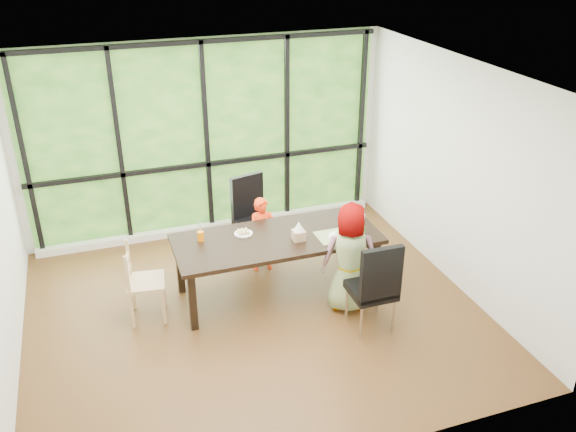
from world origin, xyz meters
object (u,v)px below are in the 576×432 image
at_px(chair_window_leather, 255,218).
at_px(chair_end_beech, 146,282).
at_px(white_mug, 362,217).
at_px(chair_interior_leather, 372,284).
at_px(tissue_box, 299,235).
at_px(orange_cup, 201,236).
at_px(dining_table, 277,265).
at_px(child_toddler, 263,234).
at_px(plate_far, 243,233).
at_px(green_cup, 362,231).
at_px(plate_near, 339,236).
at_px(child_older, 352,257).

relative_size(chair_window_leather, chair_end_beech, 1.20).
xyz_separation_m(chair_window_leather, white_mug, (1.10, -0.88, 0.25)).
relative_size(chair_interior_leather, tissue_box, 7.88).
bearing_deg(orange_cup, dining_table, -13.26).
xyz_separation_m(dining_table, orange_cup, (-0.85, 0.20, 0.43)).
relative_size(chair_window_leather, tissue_box, 7.88).
distance_m(dining_table, child_toddler, 0.60).
relative_size(child_toddler, plate_far, 4.54).
xyz_separation_m(dining_table, green_cup, (0.94, -0.27, 0.43)).
xyz_separation_m(chair_interior_leather, child_toddler, (-0.75, 1.56, -0.05)).
bearing_deg(chair_end_beech, green_cup, -88.47).
xyz_separation_m(dining_table, chair_interior_leather, (0.75, -0.97, 0.17)).
xyz_separation_m(dining_table, tissue_box, (0.21, -0.14, 0.43)).
bearing_deg(white_mug, plate_far, 175.07).
bearing_deg(chair_interior_leather, plate_near, -84.01).
relative_size(chair_window_leather, child_older, 0.83).
distance_m(plate_far, plate_near, 1.11).
height_order(child_toddler, white_mug, child_toddler).
bearing_deg(child_older, child_toddler, -39.29).
bearing_deg(chair_window_leather, orange_cup, -153.58).
height_order(dining_table, chair_window_leather, chair_window_leather).
height_order(child_toddler, plate_far, child_toddler).
xyz_separation_m(chair_window_leather, orange_cup, (-0.86, -0.75, 0.27)).
bearing_deg(tissue_box, chair_window_leather, 100.38).
height_order(plate_near, tissue_box, tissue_box).
height_order(chair_window_leather, tissue_box, chair_window_leather).
distance_m(plate_far, white_mug, 1.46).
bearing_deg(chair_interior_leather, child_older, -83.38).
bearing_deg(white_mug, orange_cup, 176.22).
xyz_separation_m(chair_window_leather, child_toddler, (-0.01, -0.36, -0.05)).
bearing_deg(plate_far, plate_near, -22.72).
distance_m(dining_table, plate_near, 0.81).
height_order(dining_table, orange_cup, orange_cup).
distance_m(chair_window_leather, orange_cup, 1.17).
xyz_separation_m(dining_table, white_mug, (1.11, 0.07, 0.41)).
bearing_deg(child_toddler, white_mug, -22.09).
relative_size(chair_end_beech, orange_cup, 7.74).
relative_size(chair_end_beech, tissue_box, 6.56).
xyz_separation_m(chair_interior_leather, chair_end_beech, (-2.27, 0.98, -0.09)).
xyz_separation_m(child_toddler, green_cup, (0.94, -0.86, 0.32)).
xyz_separation_m(plate_near, orange_cup, (-1.52, 0.43, 0.05)).
height_order(chair_window_leather, child_toddler, chair_window_leather).
distance_m(chair_end_beech, orange_cup, 0.79).
bearing_deg(chair_window_leather, green_cup, -67.56).
height_order(chair_interior_leather, child_older, child_older).
bearing_deg(tissue_box, child_toddler, 106.22).
relative_size(dining_table, plate_far, 11.06).
bearing_deg(tissue_box, orange_cup, 162.03).
bearing_deg(white_mug, child_toddler, 154.97).
bearing_deg(green_cup, child_older, -131.41).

